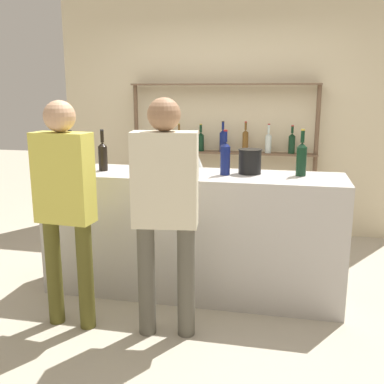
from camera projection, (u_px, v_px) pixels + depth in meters
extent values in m
plane|color=#B2A893|center=(192.00, 291.00, 3.85)|extent=(16.00, 16.00, 0.00)
cube|color=#B7B2AD|center=(192.00, 234.00, 3.74)|extent=(2.43, 0.60, 1.02)
cube|color=beige|center=(225.00, 114.00, 5.35)|extent=(4.03, 0.12, 2.80)
cylinder|color=brown|center=(137.00, 157.00, 5.51)|extent=(0.05, 0.05, 1.76)
cylinder|color=brown|center=(315.00, 163.00, 5.08)|extent=(0.05, 0.05, 1.76)
cube|color=brown|center=(224.00, 84.00, 5.11)|extent=(2.17, 0.18, 0.02)
cube|color=brown|center=(223.00, 152.00, 5.28)|extent=(2.17, 0.18, 0.02)
cylinder|color=silver|center=(158.00, 140.00, 5.41)|extent=(0.07, 0.07, 0.23)
cone|color=silver|center=(158.00, 130.00, 5.38)|extent=(0.07, 0.07, 0.03)
cylinder|color=silver|center=(158.00, 125.00, 5.37)|extent=(0.03, 0.03, 0.08)
cylinder|color=black|center=(158.00, 121.00, 5.36)|extent=(0.03, 0.03, 0.01)
cylinder|color=brown|center=(179.00, 142.00, 5.36)|extent=(0.06, 0.06, 0.19)
cone|color=brown|center=(179.00, 133.00, 5.34)|extent=(0.06, 0.06, 0.03)
cylinder|color=brown|center=(179.00, 128.00, 5.33)|extent=(0.02, 0.02, 0.09)
cylinder|color=gold|center=(179.00, 124.00, 5.31)|extent=(0.03, 0.03, 0.01)
cylinder|color=black|center=(201.00, 143.00, 5.31)|extent=(0.08, 0.08, 0.19)
cone|color=black|center=(201.00, 134.00, 5.29)|extent=(0.08, 0.08, 0.04)
cylinder|color=black|center=(201.00, 129.00, 5.27)|extent=(0.03, 0.03, 0.09)
cylinder|color=gold|center=(201.00, 124.00, 5.26)|extent=(0.03, 0.03, 0.01)
cylinder|color=#0F1956|center=(223.00, 142.00, 5.25)|extent=(0.08, 0.08, 0.22)
cone|color=#0F1956|center=(223.00, 131.00, 5.22)|extent=(0.08, 0.08, 0.03)
cylinder|color=#0F1956|center=(223.00, 126.00, 5.21)|extent=(0.03, 0.03, 0.09)
cylinder|color=black|center=(223.00, 122.00, 5.20)|extent=(0.03, 0.03, 0.01)
cylinder|color=brown|center=(245.00, 142.00, 5.20)|extent=(0.07, 0.07, 0.23)
cone|color=brown|center=(246.00, 131.00, 5.17)|extent=(0.07, 0.07, 0.03)
cylinder|color=brown|center=(246.00, 126.00, 5.16)|extent=(0.03, 0.03, 0.09)
cylinder|color=maroon|center=(246.00, 122.00, 5.15)|extent=(0.03, 0.03, 0.01)
cylinder|color=silver|center=(268.00, 144.00, 5.15)|extent=(0.07, 0.07, 0.19)
cone|color=silver|center=(269.00, 134.00, 5.12)|extent=(0.07, 0.07, 0.03)
cylinder|color=silver|center=(269.00, 129.00, 5.11)|extent=(0.03, 0.03, 0.09)
cylinder|color=maroon|center=(269.00, 124.00, 5.10)|extent=(0.03, 0.03, 0.01)
cylinder|color=black|center=(292.00, 145.00, 5.09)|extent=(0.07, 0.07, 0.20)
cone|color=black|center=(292.00, 135.00, 5.07)|extent=(0.07, 0.07, 0.03)
cylinder|color=black|center=(292.00, 130.00, 5.06)|extent=(0.03, 0.03, 0.08)
cylinder|color=maroon|center=(293.00, 126.00, 5.05)|extent=(0.03, 0.03, 0.01)
cylinder|color=black|center=(170.00, 164.00, 3.52)|extent=(0.09, 0.09, 0.18)
cone|color=black|center=(170.00, 150.00, 3.50)|extent=(0.09, 0.09, 0.04)
cylinder|color=black|center=(170.00, 142.00, 3.48)|extent=(0.03, 0.03, 0.08)
cylinder|color=maroon|center=(170.00, 137.00, 3.47)|extent=(0.04, 0.04, 0.01)
cylinder|color=black|center=(301.00, 162.00, 3.50)|extent=(0.08, 0.08, 0.22)
cone|color=black|center=(302.00, 145.00, 3.47)|extent=(0.08, 0.08, 0.04)
cylinder|color=black|center=(303.00, 137.00, 3.46)|extent=(0.03, 0.03, 0.09)
cylinder|color=gold|center=(303.00, 130.00, 3.45)|extent=(0.03, 0.03, 0.01)
cylinder|color=black|center=(103.00, 159.00, 3.73)|extent=(0.07, 0.07, 0.20)
cone|color=black|center=(102.00, 144.00, 3.71)|extent=(0.07, 0.07, 0.03)
cylinder|color=black|center=(102.00, 137.00, 3.69)|extent=(0.03, 0.03, 0.09)
cylinder|color=#232328|center=(102.00, 130.00, 3.68)|extent=(0.03, 0.03, 0.01)
cylinder|color=#0F1956|center=(225.00, 161.00, 3.54)|extent=(0.08, 0.08, 0.23)
cone|color=#0F1956|center=(225.00, 144.00, 3.51)|extent=(0.08, 0.08, 0.03)
cylinder|color=#0F1956|center=(226.00, 137.00, 3.50)|extent=(0.03, 0.03, 0.08)
cylinder|color=maroon|center=(226.00, 131.00, 3.49)|extent=(0.03, 0.03, 0.01)
cylinder|color=silver|center=(71.00, 157.00, 3.87)|extent=(0.08, 0.08, 0.20)
cone|color=silver|center=(70.00, 143.00, 3.84)|extent=(0.08, 0.08, 0.04)
cylinder|color=silver|center=(70.00, 136.00, 3.83)|extent=(0.03, 0.03, 0.08)
cylinder|color=black|center=(70.00, 131.00, 3.82)|extent=(0.03, 0.03, 0.01)
cylinder|color=silver|center=(198.00, 178.00, 3.43)|extent=(0.06, 0.06, 0.00)
cylinder|color=silver|center=(198.00, 172.00, 3.42)|extent=(0.01, 0.01, 0.08)
cone|color=silver|center=(198.00, 162.00, 3.40)|extent=(0.07, 0.07, 0.08)
cylinder|color=black|center=(250.00, 162.00, 3.59)|extent=(0.18, 0.18, 0.19)
cylinder|color=black|center=(250.00, 150.00, 3.57)|extent=(0.19, 0.19, 0.01)
cylinder|color=brown|center=(86.00, 276.00, 3.18)|extent=(0.11, 0.11, 0.78)
cylinder|color=brown|center=(54.00, 272.00, 3.25)|extent=(0.11, 0.11, 0.78)
cube|color=#D1C64C|center=(63.00, 178.00, 3.06)|extent=(0.41, 0.21, 0.62)
sphere|color=tan|center=(59.00, 116.00, 2.97)|extent=(0.21, 0.21, 0.21)
cylinder|color=#575347|center=(186.00, 281.00, 3.08)|extent=(0.12, 0.12, 0.79)
cylinder|color=#575347|center=(147.00, 280.00, 3.11)|extent=(0.12, 0.12, 0.79)
cube|color=beige|center=(165.00, 180.00, 2.94)|extent=(0.45, 0.24, 0.63)
sphere|color=#936B4C|center=(164.00, 114.00, 2.84)|extent=(0.22, 0.22, 0.22)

